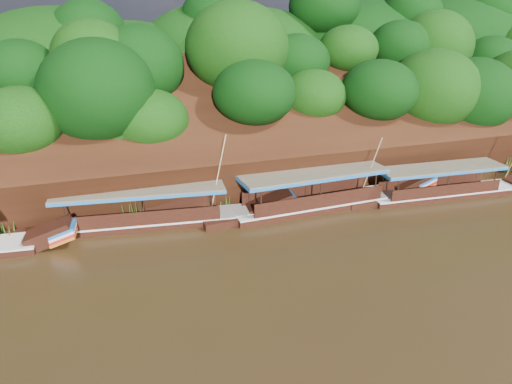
% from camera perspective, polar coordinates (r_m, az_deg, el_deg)
% --- Properties ---
extents(ground, '(160.00, 160.00, 0.00)m').
position_cam_1_polar(ground, '(29.26, 12.95, -7.32)').
color(ground, black).
rests_on(ground, ground).
extents(riverbank, '(120.00, 30.06, 19.40)m').
position_cam_1_polar(riverbank, '(48.00, -1.05, 6.93)').
color(riverbank, black).
rests_on(riverbank, ground).
extents(boat_0, '(14.51, 3.53, 6.01)m').
position_cam_1_polar(boat_0, '(40.06, 21.88, 0.40)').
color(boat_0, black).
rests_on(boat_0, ground).
extents(boat_1, '(15.82, 3.30, 5.52)m').
position_cam_1_polar(boat_1, '(35.63, 8.80, -0.62)').
color(boat_1, black).
rests_on(boat_1, ground).
extents(boat_2, '(16.31, 4.10, 6.20)m').
position_cam_1_polar(boat_2, '(32.96, -10.02, -2.62)').
color(boat_2, black).
rests_on(boat_2, ground).
extents(reeds, '(49.52, 2.46, 2.14)m').
position_cam_1_polar(reeds, '(35.65, 1.84, 0.01)').
color(reeds, '#2D5D17').
rests_on(reeds, ground).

